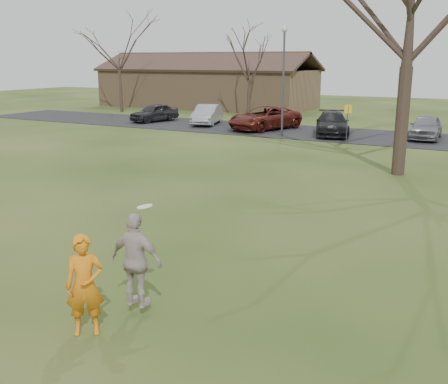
{
  "coord_description": "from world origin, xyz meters",
  "views": [
    {
      "loc": [
        5.5,
        -6.29,
        4.47
      ],
      "look_at": [
        0.0,
        4.0,
        1.5
      ],
      "focal_mm": 41.96,
      "sensor_mm": 36.0,
      "label": 1
    }
  ],
  "objects": [
    {
      "name": "ground",
      "position": [
        0.0,
        0.0,
        0.0
      ],
      "size": [
        120.0,
        120.0,
        0.0
      ],
      "primitive_type": "plane",
      "color": "#1E380F",
      "rests_on": "ground"
    },
    {
      "name": "catching_play",
      "position": [
        0.09,
        0.56,
        1.04
      ],
      "size": [
        1.04,
        0.49,
        1.89
      ],
      "color": "#B6A7A3",
      "rests_on": "ground"
    },
    {
      "name": "car_2",
      "position": [
        -8.21,
        24.99,
        0.77
      ],
      "size": [
        3.99,
        5.74,
        1.46
      ],
      "primitive_type": "imported",
      "rotation": [
        0.0,
        0.0,
        -0.33
      ],
      "color": "#5B1C15",
      "rests_on": "parking_strip"
    },
    {
      "name": "lamp_post",
      "position": [
        -6.0,
        22.5,
        3.97
      ],
      "size": [
        0.34,
        0.34,
        6.27
      ],
      "color": "#47474C",
      "rests_on": "ground"
    },
    {
      "name": "player_defender",
      "position": [
        -0.27,
        -0.36,
        0.86
      ],
      "size": [
        0.75,
        0.71,
        1.73
      ],
      "primitive_type": "imported",
      "rotation": [
        0.0,
        0.0,
        0.65
      ],
      "color": "orange",
      "rests_on": "ground"
    },
    {
      "name": "car_0",
      "position": [
        -17.11,
        25.21,
        0.69
      ],
      "size": [
        2.46,
        4.06,
        1.29
      ],
      "primitive_type": "imported",
      "rotation": [
        0.0,
        0.0,
        -0.26
      ],
      "color": "#262629",
      "rests_on": "parking_strip"
    },
    {
      "name": "car_3",
      "position": [
        -3.58,
        24.5,
        0.72
      ],
      "size": [
        3.25,
        5.02,
        1.35
      ],
      "primitive_type": "imported",
      "rotation": [
        0.0,
        0.0,
        0.32
      ],
      "color": "black",
      "rests_on": "parking_strip"
    },
    {
      "name": "car_4",
      "position": [
        1.62,
        25.48,
        0.72
      ],
      "size": [
        1.74,
        4.05,
        1.36
      ],
      "primitive_type": "imported",
      "rotation": [
        0.0,
        0.0,
        0.03
      ],
      "color": "gray",
      "rests_on": "parking_strip"
    },
    {
      "name": "sign_yellow",
      "position": [
        -2.0,
        22.0,
        1.45
      ],
      "size": [
        0.35,
        0.35,
        2.08
      ],
      "color": "#47474C",
      "rests_on": "ground"
    },
    {
      "name": "building",
      "position": [
        -20.0,
        38.0,
        1.93
      ],
      "size": [
        20.6,
        8.5,
        5.14
      ],
      "color": "#8C6D4C",
      "rests_on": "ground"
    },
    {
      "name": "car_1",
      "position": [
        -12.84,
        25.55,
        0.72
      ],
      "size": [
        2.55,
        4.37,
        1.36
      ],
      "primitive_type": "imported",
      "rotation": [
        0.0,
        0.0,
        0.29
      ],
      "color": "#98999D",
      "rests_on": "parking_strip"
    },
    {
      "name": "parking_strip",
      "position": [
        0.0,
        25.0,
        0.02
      ],
      "size": [
        62.0,
        6.5,
        0.04
      ],
      "primitive_type": "cube",
      "color": "black",
      "rests_on": "ground"
    }
  ]
}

